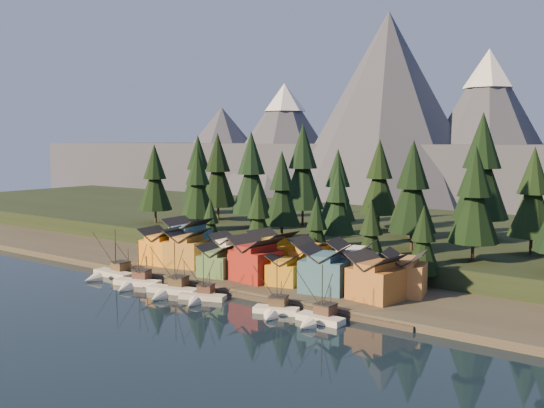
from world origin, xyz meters
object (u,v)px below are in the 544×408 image
Objects in this scene: boat_2 at (170,284)px; house_front_1 at (187,247)px; boat_0 at (109,268)px; boat_3 at (200,292)px; house_front_0 at (162,245)px; house_back_0 at (188,238)px; boat_5 at (317,311)px; boat_1 at (134,277)px; house_back_1 at (228,250)px; boat_4 at (275,303)px.

house_front_1 is at bearing 111.43° from boat_2.
boat_3 is (31.20, -2.49, -0.39)m from boat_0.
boat_2 is 25.44m from house_front_0.
house_front_0 is 7.38m from house_front_1.
house_back_0 is at bearing 118.83° from boat_3.
boat_0 is 14.42m from house_front_0.
boat_3 is at bearing -176.32° from boat_5.
boat_0 is 1.30× the size of house_front_0.
boat_0 is at bearing 160.08° from boat_2.
boat_1 is at bearing 160.11° from boat_3.
boat_0 is at bearing -135.07° from house_back_1.
house_front_0 is at bearing 76.89° from boat_0.
house_front_1 is at bearing -51.64° from house_back_0.
boat_3 is 0.97× the size of boat_4.
house_back_0 reaches higher than house_front_1.
house_back_1 is (8.78, 5.18, -0.50)m from house_front_1.
house_front_0 is (-27.70, 15.94, 4.26)m from boat_3.
boat_3 is at bearing -52.89° from house_front_1.
house_front_0 is at bearing 130.72° from boat_3.
boat_4 is 9.21m from boat_5.
house_front_0 is 17.29m from house_back_1.
boat_5 is at bearing -11.40° from boat_2.
boat_0 reaches higher than boat_1.
house_back_0 is (-43.52, 22.18, 4.89)m from boat_4.
boat_4 is at bearing -24.78° from house_front_0.
boat_0 is at bearing -179.94° from boat_5.
house_front_0 reaches higher than boat_4.
house_front_0 is 1.19× the size of house_back_1.
boat_1 reaches higher than boat_4.
house_front_1 is 10.21m from house_back_1.
boat_0 reaches higher than house_back_1.
boat_1 is 11.35m from boat_2.
boat_0 reaches higher than house_front_1.
boat_5 is at bearing -0.01° from boat_0.
house_front_1 reaches higher than boat_4.
house_back_1 is at bearing 46.95° from boat_0.
boat_1 is at bearing -177.45° from boat_5.
house_front_0 is (3.50, 13.45, 3.87)m from boat_0.
boat_5 is 50.09m from house_front_1.
boat_5 is at bearing -31.73° from house_front_1.
boat_1 is 1.08× the size of boat_4.
boat_4 is 41.53m from house_front_1.
boat_1 reaches higher than boat_5.
boat_0 is 1.19× the size of house_back_0.
boat_2 is at bearing -57.29° from house_back_0.
house_back_0 reaches higher than boat_5.
boat_2 reaches higher than boat_1.
house_front_1 is (7.27, 1.26, 0.16)m from house_front_0.
house_back_0 reaches higher than boat_2.
house_front_1 reaches higher than house_front_0.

